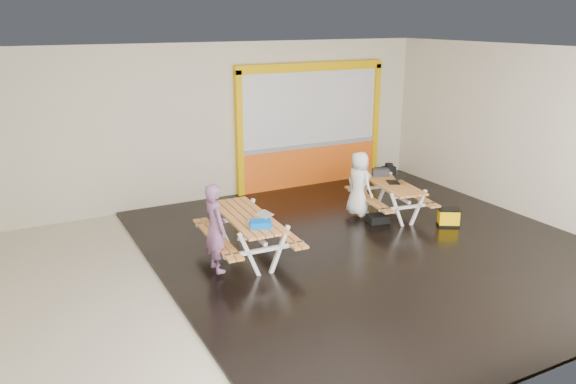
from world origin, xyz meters
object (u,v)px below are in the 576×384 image
person_right (359,184)px  laptop_left (260,219)px  blue_pouch (261,224)px  fluke_bag (448,217)px  backpack (388,174)px  dark_case (378,219)px  person_left (215,228)px  picnic_table_right (391,191)px  toolbox (380,172)px  laptop_right (396,180)px  picnic_table_left (247,226)px

person_right → laptop_left: 3.01m
blue_pouch → fluke_bag: (4.14, 0.13, -0.63)m
backpack → dark_case: 1.57m
person_left → fluke_bag: person_left is taller
dark_case → picnic_table_right: bearing=29.1°
toolbox → person_left: bearing=-160.5°
laptop_right → backpack: (0.44, 0.80, -0.12)m
laptop_left → toolbox: size_ratio=0.95×
person_left → backpack: person_left is taller
laptop_left → laptop_right: 3.67m
person_right → laptop_right: person_right is taller
dark_case → picnic_table_left: bearing=-173.7°
picnic_table_left → dark_case: picnic_table_left is taller
backpack → laptop_right: bearing=-118.5°
laptop_right → fluke_bag: 1.30m
blue_pouch → toolbox: bearing=25.5°
person_left → laptop_right: 4.41m
backpack → fluke_bag: backpack is taller
person_left → blue_pouch: size_ratio=4.24×
blue_pouch → backpack: size_ratio=0.72×
picnic_table_right → laptop_right: 0.24m
laptop_right → person_right: bearing=165.4°
blue_pouch → backpack: 4.51m
backpack → dark_case: size_ratio=1.15×
picnic_table_left → person_right: bearing=15.5°
picnic_table_left → person_right: size_ratio=1.56×
picnic_table_left → toolbox: 3.81m
laptop_right → toolbox: 0.57m
person_right → fluke_bag: 1.88m
laptop_left → backpack: size_ratio=0.79×
backpack → fluke_bag: size_ratio=0.97×
backpack → dark_case: (-1.03, -1.05, -0.54)m
picnic_table_left → dark_case: (3.00, 0.33, -0.49)m
blue_pouch → toolbox: size_ratio=0.87×
laptop_right → blue_pouch: blue_pouch is taller
laptop_left → picnic_table_right: bearing=16.3°
laptop_right → fluke_bag: size_ratio=0.94×
picnic_table_right → person_left: (-4.21, -1.00, 0.27)m
laptop_left → backpack: laptop_left is taller
picnic_table_right → laptop_left: bearing=-163.7°
picnic_table_left → backpack: size_ratio=4.39×
blue_pouch → dark_case: (3.02, 0.92, -0.72)m
toolbox → dark_case: bearing=-127.6°
laptop_right → blue_pouch: 3.80m
picnic_table_right → blue_pouch: bearing=-161.1°
picnic_table_right → toolbox: bearing=77.1°
picnic_table_right → laptop_right: laptop_right is taller
toolbox → blue_pouch: bearing=-154.5°
person_left → laptop_right: bearing=-79.7°
blue_pouch → person_left: bearing=163.2°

